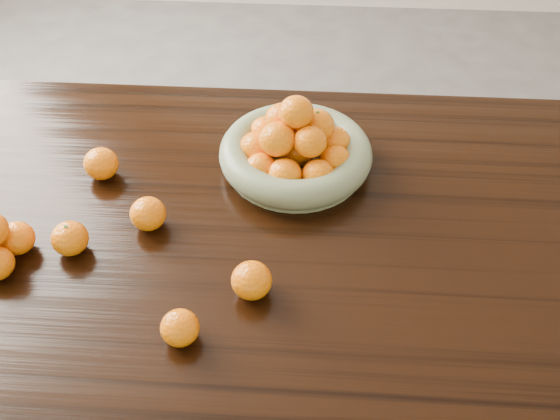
{
  "coord_description": "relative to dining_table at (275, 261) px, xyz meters",
  "views": [
    {
      "loc": [
        0.06,
        -0.85,
        1.64
      ],
      "look_at": [
        0.01,
        -0.02,
        0.83
      ],
      "focal_mm": 40.0,
      "sensor_mm": 36.0,
      "label": 1
    }
  ],
  "objects": [
    {
      "name": "loose_orange_4",
      "position": [
        -0.25,
        0.0,
        0.12
      ],
      "size": [
        0.07,
        0.07,
        0.07
      ],
      "primitive_type": "ellipsoid",
      "color": "orange",
      "rests_on": "dining_table"
    },
    {
      "name": "fruit_bowl",
      "position": [
        0.03,
        0.2,
        0.14
      ],
      "size": [
        0.33,
        0.33,
        0.18
      ],
      "rotation": [
        0.0,
        0.0,
        0.15
      ],
      "color": "gray",
      "rests_on": "dining_table"
    },
    {
      "name": "loose_orange_2",
      "position": [
        -0.03,
        -0.15,
        0.12
      ],
      "size": [
        0.07,
        0.07,
        0.07
      ],
      "primitive_type": "ellipsoid",
      "color": "orange",
      "rests_on": "dining_table"
    },
    {
      "name": "loose_orange_1",
      "position": [
        -0.14,
        -0.26,
        0.12
      ],
      "size": [
        0.07,
        0.07,
        0.06
      ],
      "primitive_type": "ellipsoid",
      "color": "orange",
      "rests_on": "dining_table"
    },
    {
      "name": "loose_orange_0",
      "position": [
        -0.38,
        -0.07,
        0.12
      ],
      "size": [
        0.07,
        0.07,
        0.07
      ],
      "primitive_type": "ellipsoid",
      "color": "orange",
      "rests_on": "dining_table"
    },
    {
      "name": "dining_table",
      "position": [
        0.0,
        0.0,
        0.0
      ],
      "size": [
        2.0,
        1.0,
        0.75
      ],
      "color": "black",
      "rests_on": "ground"
    },
    {
      "name": "loose_orange_3",
      "position": [
        -0.38,
        0.14,
        0.12
      ],
      "size": [
        0.07,
        0.07,
        0.07
      ],
      "primitive_type": "ellipsoid",
      "color": "orange",
      "rests_on": "dining_table"
    },
    {
      "name": "ground",
      "position": [
        0.0,
        0.0,
        -0.66
      ],
      "size": [
        5.0,
        5.0,
        0.0
      ],
      "primitive_type": "plane",
      "color": "#64625F",
      "rests_on": "ground"
    }
  ]
}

